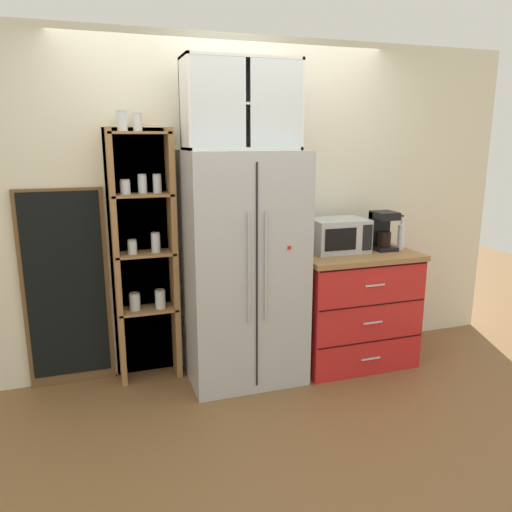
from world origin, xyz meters
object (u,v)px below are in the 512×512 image
Objects in this scene: refrigerator at (243,268)px; bottle_clear at (401,234)px; microwave at (338,235)px; mug_sage at (354,246)px; coffee_maker at (382,230)px; chalkboard_menu at (66,289)px.

refrigerator is 1.33m from bottle_clear.
microwave is 3.83× the size of mug_sage.
coffee_maker is (0.37, -0.04, 0.03)m from microwave.
refrigerator is at bearing -176.89° from microwave.
microwave is at bearing 169.14° from bottle_clear.
refrigerator is at bearing 177.57° from bottle_clear.
chalkboard_menu is at bearing 173.16° from coffee_maker.
mug_sage is 2.21m from chalkboard_menu.
coffee_maker reaches higher than microwave.
microwave is 1.57× the size of bottle_clear.
refrigerator is 5.55× the size of coffee_maker.
mug_sage is 0.41× the size of bottle_clear.
coffee_maker is at bearing 0.69° from mug_sage.
bottle_clear is 2.61m from chalkboard_menu.
microwave is at bearing -6.91° from chalkboard_menu.
coffee_maker is 0.27m from mug_sage.
microwave is 0.53m from bottle_clear.
bottle_clear is at bearing -2.43° from refrigerator.
coffee_maker is (1.17, 0.00, 0.22)m from refrigerator.
bottle_clear is 0.19× the size of chalkboard_menu.
refrigerator is at bearing 179.90° from mug_sage.
refrigerator reaches higher than coffee_maker.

